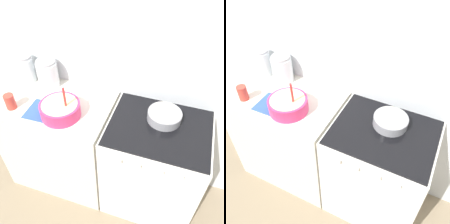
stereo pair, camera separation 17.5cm
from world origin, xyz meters
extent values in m
plane|color=gray|center=(0.00, 0.00, 0.00)|extent=(12.00, 12.00, 0.00)
cube|color=silver|center=(0.00, 0.61, 1.20)|extent=(4.78, 0.05, 2.40)
cube|color=silver|center=(-0.44, 0.29, 0.47)|extent=(0.89, 0.58, 0.94)
cube|color=white|center=(0.38, 0.29, 0.46)|extent=(0.73, 0.58, 0.92)
cube|color=black|center=(0.38, 0.29, 0.93)|extent=(0.70, 0.56, 0.01)
cylinder|color=white|center=(0.18, -0.01, 0.86)|extent=(0.04, 0.02, 0.04)
cylinder|color=white|center=(0.31, -0.01, 0.86)|extent=(0.04, 0.02, 0.04)
cylinder|color=white|center=(0.45, -0.01, 0.86)|extent=(0.04, 0.02, 0.04)
cylinder|color=white|center=(0.58, -0.01, 0.86)|extent=(0.04, 0.02, 0.04)
cylinder|color=#E0336B|center=(-0.32, 0.18, 0.99)|extent=(0.29, 0.29, 0.10)
cylinder|color=beige|center=(-0.32, 0.18, 1.01)|extent=(0.25, 0.25, 0.06)
cylinder|color=red|center=(-0.27, 0.18, 1.07)|extent=(0.02, 0.02, 0.24)
cylinder|color=gray|center=(0.39, 0.37, 0.97)|extent=(0.24, 0.24, 0.07)
cylinder|color=beige|center=(0.39, 0.37, 0.98)|extent=(0.22, 0.22, 0.06)
cylinder|color=silver|center=(-0.77, 0.48, 1.04)|extent=(0.13, 0.13, 0.21)
cylinder|color=olive|center=(-0.77, 0.48, 1.00)|extent=(0.12, 0.12, 0.13)
cylinder|color=#B2B2B7|center=(-0.77, 0.48, 1.16)|extent=(0.12, 0.12, 0.02)
cylinder|color=silver|center=(-0.58, 0.48, 1.04)|extent=(0.17, 0.17, 0.21)
cylinder|color=tan|center=(-0.58, 0.48, 1.00)|extent=(0.15, 0.15, 0.12)
cylinder|color=#B2B2B7|center=(-0.58, 0.48, 1.15)|extent=(0.15, 0.15, 0.02)
cylinder|color=#CC3F33|center=(-0.71, 0.14, 0.99)|extent=(0.07, 0.07, 0.12)
cube|color=#3359B2|center=(-0.49, 0.17, 0.94)|extent=(0.20, 0.22, 0.01)
camera|label=1|loc=(0.44, -0.93, 2.19)|focal=40.00mm
camera|label=2|loc=(0.61, -0.86, 2.19)|focal=40.00mm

